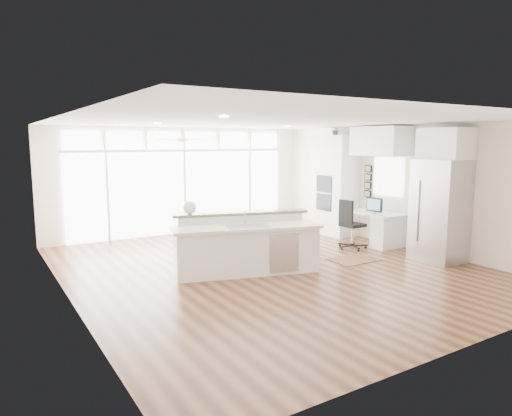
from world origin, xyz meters
TOP-DOWN VIEW (x-y plane):
  - floor at (0.00, 0.00)m, footprint 7.00×8.00m
  - ceiling at (0.00, 0.00)m, footprint 7.00×8.00m
  - wall_back at (0.00, 4.00)m, footprint 7.00×0.04m
  - wall_front at (0.00, -4.00)m, footprint 7.00×0.04m
  - wall_left at (-3.50, 0.00)m, footprint 0.04×8.00m
  - wall_right at (3.50, 0.00)m, footprint 0.04×8.00m
  - glass_wall at (0.00, 3.94)m, footprint 5.80×0.06m
  - transom_row at (0.00, 3.94)m, footprint 5.90×0.06m
  - desk_window at (3.46, 0.30)m, footprint 0.04×0.85m
  - ceiling_fan at (-0.50, 2.80)m, footprint 1.16×1.16m
  - recessed_lights at (0.00, 0.20)m, footprint 3.40×3.00m
  - oven_cabinet at (3.17, 1.80)m, footprint 0.64×1.20m
  - desk_nook at (3.13, 0.30)m, footprint 0.72×1.30m
  - upper_cabinets at (3.17, 0.30)m, footprint 0.64×1.30m
  - refrigerator at (3.11, -1.35)m, footprint 0.76×0.90m
  - fridge_cabinet at (3.17, -1.35)m, footprint 0.64×0.90m
  - framed_photos at (3.46, 0.92)m, footprint 0.06×0.22m
  - kitchen_island at (-0.53, -0.09)m, footprint 2.81×1.69m
  - rug at (1.74, -0.44)m, footprint 0.93×0.68m
  - office_chair at (2.40, 0.30)m, footprint 0.57×0.53m
  - fishbowl at (-1.33, 0.56)m, footprint 0.30×0.30m
  - monitor at (3.05, 0.30)m, footprint 0.10×0.43m
  - keyboard at (2.88, 0.30)m, footprint 0.16×0.35m
  - potted_plant at (3.17, 1.80)m, footprint 0.26×0.29m

SIDE VIEW (x-z plane):
  - floor at x=0.00m, z-range -0.02..0.00m
  - rug at x=1.74m, z-range 0.00..0.01m
  - desk_nook at x=3.13m, z-range 0.00..0.76m
  - kitchen_island at x=-0.53m, z-range 0.00..1.05m
  - office_chair at x=2.40m, z-range 0.00..1.09m
  - keyboard at x=2.88m, z-range 0.76..0.78m
  - monitor at x=3.05m, z-range 0.76..1.11m
  - refrigerator at x=3.11m, z-range 0.00..2.00m
  - glass_wall at x=0.00m, z-range 0.01..2.09m
  - fishbowl at x=-1.33m, z-range 1.05..1.29m
  - oven_cabinet at x=3.17m, z-range 0.00..2.50m
  - wall_back at x=0.00m, z-range 0.00..2.70m
  - wall_front at x=0.00m, z-range 0.00..2.70m
  - wall_left at x=-3.50m, z-range 0.00..2.70m
  - wall_right at x=3.50m, z-range 0.00..2.70m
  - framed_photos at x=3.46m, z-range 1.00..1.80m
  - desk_window at x=3.46m, z-range 1.12..1.98m
  - fridge_cabinet at x=3.17m, z-range 2.00..2.60m
  - upper_cabinets at x=3.17m, z-range 2.03..2.67m
  - transom_row at x=0.00m, z-range 2.18..2.58m
  - ceiling_fan at x=-0.50m, z-range 2.32..2.64m
  - potted_plant at x=3.17m, z-range 2.50..2.72m
  - recessed_lights at x=0.00m, z-range 2.67..2.69m
  - ceiling at x=0.00m, z-range 2.69..2.71m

